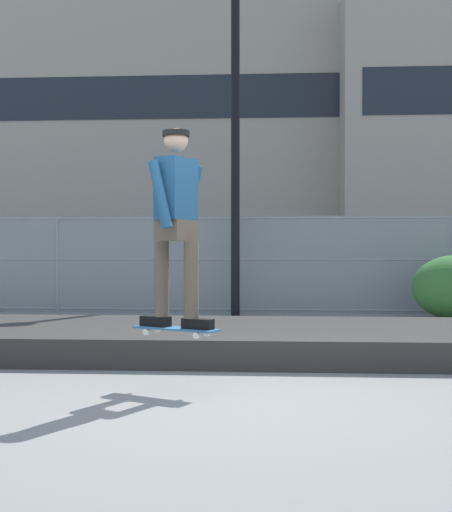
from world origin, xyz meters
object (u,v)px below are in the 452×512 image
street_lamp (235,80)px  parked_car_mid (351,265)px  skater (176,215)px  skateboard (176,329)px  parked_car_near (122,264)px

street_lamp → parked_car_mid: street_lamp is taller
skater → street_lamp: size_ratio=0.25×
skateboard → parked_car_near: 11.22m
street_lamp → skater: bearing=-91.4°
skateboard → skater: size_ratio=0.46×
skater → parked_car_mid: (2.68, 10.42, -0.71)m
street_lamp → parked_car_mid: bearing=55.9°
parked_car_near → skater: bearing=-75.4°
street_lamp → parked_car_near: (-3.00, 4.16, -3.47)m
parked_car_mid → parked_car_near: bearing=175.5°
parked_car_near → parked_car_mid: bearing=-4.5°
skateboard → parked_car_mid: 10.76m
street_lamp → skateboard: bearing=-91.4°
skater → parked_car_mid: size_ratio=0.39×
street_lamp → parked_car_near: street_lamp is taller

